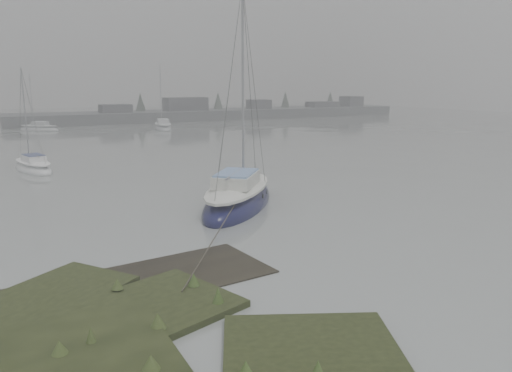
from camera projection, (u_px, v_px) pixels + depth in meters
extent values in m
plane|color=slate|center=(71.00, 157.00, 36.40)|extent=(160.00, 160.00, 0.00)
cube|color=#4C4F51|center=(221.00, 115.00, 75.85)|extent=(60.00, 8.00, 1.60)
cube|color=#424247|center=(116.00, 113.00, 67.55)|extent=(4.00, 3.00, 2.20)
cube|color=#424247|center=(186.00, 108.00, 72.01)|extent=(6.00, 3.00, 3.00)
cube|color=#424247|center=(259.00, 108.00, 77.52)|extent=(3.00, 3.00, 2.50)
cube|color=#424247|center=(322.00, 108.00, 83.03)|extent=(5.00, 3.00, 2.00)
cube|color=#424247|center=(351.00, 104.00, 85.67)|extent=(3.00, 3.00, 2.80)
cone|color=#384238|center=(141.00, 105.00, 70.94)|extent=(2.00, 2.00, 3.50)
cone|color=#384238|center=(218.00, 104.00, 76.39)|extent=(2.00, 2.00, 3.50)
cone|color=#384238|center=(285.00, 102.00, 81.85)|extent=(2.00, 2.00, 3.50)
cone|color=#384238|center=(330.00, 101.00, 85.94)|extent=(2.00, 2.00, 3.50)
ellipsoid|color=#0D0E33|center=(238.00, 204.00, 21.98)|extent=(6.53, 7.07, 1.76)
ellipsoid|color=silver|center=(238.00, 188.00, 21.84)|extent=(5.56, 6.05, 0.50)
cube|color=silver|center=(236.00, 179.00, 21.45)|extent=(2.80, 2.90, 0.52)
cube|color=#6D8DBF|center=(236.00, 173.00, 21.40)|extent=(2.59, 2.68, 0.08)
cylinder|color=#939399|center=(243.00, 83.00, 21.82)|extent=(0.11, 0.11, 8.30)
cylinder|color=#939399|center=(235.00, 174.00, 21.20)|extent=(1.96, 2.27, 0.09)
ellipsoid|color=white|center=(34.00, 170.00, 30.83)|extent=(2.71, 5.02, 1.16)
ellipsoid|color=white|center=(33.00, 162.00, 30.73)|extent=(2.25, 4.35, 0.33)
cube|color=white|center=(34.00, 158.00, 30.52)|extent=(1.40, 1.84, 0.34)
cube|color=navy|center=(33.00, 155.00, 30.49)|extent=(1.30, 1.69, 0.05)
cylinder|color=#939399|center=(25.00, 113.00, 30.58)|extent=(0.08, 0.08, 5.47)
cylinder|color=#939399|center=(34.00, 155.00, 30.39)|extent=(0.53, 1.87, 0.06)
ellipsoid|color=#B1B6BA|center=(163.00, 129.00, 58.17)|extent=(2.87, 5.95, 1.39)
ellipsoid|color=white|center=(163.00, 124.00, 58.06)|extent=(2.37, 5.16, 0.39)
cube|color=white|center=(163.00, 121.00, 57.76)|extent=(1.55, 2.14, 0.41)
cube|color=silver|center=(163.00, 119.00, 57.72)|extent=(1.45, 1.97, 0.07)
cylinder|color=#939399|center=(161.00, 93.00, 58.03)|extent=(0.09, 0.09, 6.52)
cylinder|color=#939399|center=(163.00, 119.00, 57.56)|extent=(0.48, 2.26, 0.07)
ellipsoid|color=silver|center=(39.00, 130.00, 56.63)|extent=(4.77, 4.41, 1.19)
ellipsoid|color=silver|center=(39.00, 126.00, 56.54)|extent=(4.08, 3.75, 0.34)
cube|color=silver|center=(40.00, 123.00, 56.43)|extent=(1.96, 1.89, 0.35)
cube|color=silver|center=(40.00, 122.00, 56.39)|extent=(1.81, 1.74, 0.06)
cylinder|color=#939399|center=(31.00, 99.00, 56.06)|extent=(0.08, 0.08, 5.60)
cylinder|color=#939399|center=(41.00, 122.00, 56.36)|extent=(1.53, 1.32, 0.06)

